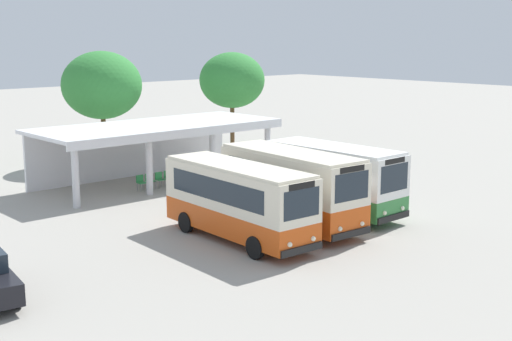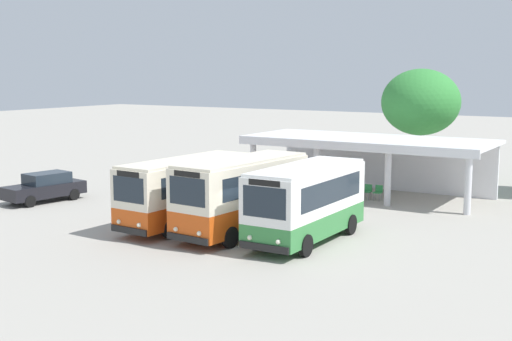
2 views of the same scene
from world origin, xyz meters
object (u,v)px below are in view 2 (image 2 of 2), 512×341
Objects in this scene: waiting_chair_end_by_column at (328,187)px; waiting_chair_second_from_end at (338,187)px; waiting_chair_middle_seat at (347,188)px; waiting_chair_fourth_seat at (358,189)px; parked_car_flank at (45,187)px; waiting_chair_far_end_seat at (378,191)px; city_bus_second_in_row at (242,193)px; waiting_chair_fifth_seat at (368,190)px; city_bus_nearest_orange at (187,189)px; city_bus_middle_cream at (306,200)px.

waiting_chair_end_by_column is 1.00× the size of waiting_chair_second_from_end.
waiting_chair_middle_seat and waiting_chair_fourth_seat have the same top height.
parked_car_flank is at bearing -141.39° from waiting_chair_end_by_column.
waiting_chair_fourth_seat is at bearing 35.01° from parked_car_flank.
waiting_chair_second_from_end is 2.49m from waiting_chair_far_end_seat.
waiting_chair_middle_seat is (0.31, 10.70, -1.35)m from city_bus_second_in_row.
parked_car_flank is at bearing -143.93° from waiting_chair_middle_seat.
waiting_chair_fifth_seat is at bearing -1.56° from waiting_chair_second_from_end.
waiting_chair_far_end_seat is at bearing 5.66° from waiting_chair_fifth_seat.
city_bus_nearest_orange reaches higher than parked_car_flank.
waiting_chair_far_end_seat is at bearing 1.33° from waiting_chair_end_by_column.
city_bus_nearest_orange is 1.03× the size of city_bus_second_in_row.
city_bus_second_in_row is 8.82× the size of waiting_chair_far_end_seat.
waiting_chair_middle_seat is at bearing -178.46° from waiting_chair_far_end_seat.
waiting_chair_fourth_seat is at bearing 0.49° from waiting_chair_second_from_end.
waiting_chair_end_by_column is 1.00× the size of waiting_chair_middle_seat.
waiting_chair_second_from_end is at bearing -179.51° from waiting_chair_fourth_seat.
city_bus_middle_cream is 8.34× the size of waiting_chair_far_end_seat.
city_bus_nearest_orange is at bearing -110.40° from waiting_chair_fourth_seat.
city_bus_middle_cream is at bearing 5.20° from city_bus_second_in_row.
waiting_chair_second_from_end is (2.76, 10.77, -1.24)m from city_bus_nearest_orange.
city_bus_second_in_row is 10.81m from waiting_chair_end_by_column.
city_bus_second_in_row is 8.82× the size of waiting_chair_fifth_seat.
waiting_chair_end_by_column and waiting_chair_fourth_seat have the same top height.
waiting_chair_middle_seat is (-2.76, 10.42, -1.28)m from city_bus_middle_cream.
waiting_chair_fifth_seat is at bearing -5.65° from waiting_chair_fourth_seat.
city_bus_second_in_row is at bearing -98.29° from waiting_chair_fifth_seat.
waiting_chair_fourth_seat is 1.00× the size of waiting_chair_fifth_seat.
city_bus_nearest_orange is 9.07× the size of waiting_chair_second_from_end.
city_bus_middle_cream is 16.63m from parked_car_flank.
parked_car_flank is 5.45× the size of waiting_chair_far_end_seat.
city_bus_nearest_orange is 9.07× the size of waiting_chair_fourth_seat.
waiting_chair_second_from_end is 1.00× the size of waiting_chair_far_end_seat.
waiting_chair_middle_seat is at bearing 36.07° from parked_car_flank.
city_bus_nearest_orange is at bearing -107.52° from waiting_chair_middle_seat.
city_bus_middle_cream reaches higher than waiting_chair_second_from_end.
city_bus_middle_cream is at bearing -78.46° from waiting_chair_fourth_seat.
city_bus_nearest_orange is at bearing -177.13° from city_bus_middle_cream.
city_bus_nearest_orange is 1.09× the size of city_bus_middle_cream.
city_bus_middle_cream is 8.34× the size of waiting_chair_second_from_end.
city_bus_nearest_orange reaches higher than waiting_chair_second_from_end.
city_bus_second_in_row reaches higher than city_bus_nearest_orange.
waiting_chair_second_from_end and waiting_chair_middle_seat have the same top height.
city_bus_middle_cream is at bearing -68.94° from waiting_chair_end_by_column.
city_bus_middle_cream is at bearing 2.87° from city_bus_nearest_orange.
waiting_chair_middle_seat and waiting_chair_fifth_seat have the same top height.
waiting_chair_fourth_seat is at bearing 69.60° from city_bus_nearest_orange.
waiting_chair_fourth_seat is at bearing 101.54° from city_bus_middle_cream.
city_bus_second_in_row is at bearing -101.46° from waiting_chair_far_end_seat.
city_bus_nearest_orange is 9.07× the size of waiting_chair_end_by_column.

